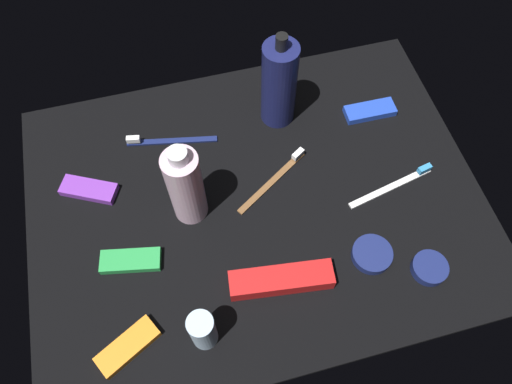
# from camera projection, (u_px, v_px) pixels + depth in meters

# --- Properties ---
(ground_plane) EXTENTS (0.84, 0.64, 0.01)m
(ground_plane) POSITION_uv_depth(u_px,v_px,m) (256.00, 201.00, 0.91)
(ground_plane) COLOR black
(lotion_bottle) EXTENTS (0.07, 0.07, 0.22)m
(lotion_bottle) POSITION_uv_depth(u_px,v_px,m) (279.00, 84.00, 0.92)
(lotion_bottle) COLOR navy
(lotion_bottle) RESTS_ON ground_plane
(bodywash_bottle) EXTENTS (0.06, 0.06, 0.19)m
(bodywash_bottle) POSITION_uv_depth(u_px,v_px,m) (186.00, 186.00, 0.82)
(bodywash_bottle) COLOR silver
(bodywash_bottle) RESTS_ON ground_plane
(deodorant_stick) EXTENTS (0.04, 0.04, 0.10)m
(deodorant_stick) POSITION_uv_depth(u_px,v_px,m) (203.00, 330.00, 0.74)
(deodorant_stick) COLOR silver
(deodorant_stick) RESTS_ON ground_plane
(toothbrush_brown) EXTENTS (0.16, 0.11, 0.02)m
(toothbrush_brown) POSITION_uv_depth(u_px,v_px,m) (276.00, 177.00, 0.92)
(toothbrush_brown) COLOR brown
(toothbrush_brown) RESTS_ON ground_plane
(toothbrush_white) EXTENTS (0.18, 0.05, 0.02)m
(toothbrush_white) POSITION_uv_depth(u_px,v_px,m) (396.00, 184.00, 0.92)
(toothbrush_white) COLOR white
(toothbrush_white) RESTS_ON ground_plane
(toothbrush_navy) EXTENTS (0.18, 0.05, 0.02)m
(toothbrush_navy) POSITION_uv_depth(u_px,v_px,m) (166.00, 140.00, 0.96)
(toothbrush_navy) COLOR navy
(toothbrush_navy) RESTS_ON ground_plane
(toothpaste_box_red) EXTENTS (0.18, 0.07, 0.03)m
(toothpaste_box_red) POSITION_uv_depth(u_px,v_px,m) (280.00, 280.00, 0.81)
(toothpaste_box_red) COLOR red
(toothpaste_box_red) RESTS_ON ground_plane
(snack_bar_orange) EXTENTS (0.11, 0.08, 0.01)m
(snack_bar_orange) POSITION_uv_depth(u_px,v_px,m) (128.00, 346.00, 0.77)
(snack_bar_orange) COLOR orange
(snack_bar_orange) RESTS_ON ground_plane
(snack_bar_green) EXTENTS (0.11, 0.06, 0.01)m
(snack_bar_green) POSITION_uv_depth(u_px,v_px,m) (131.00, 261.00, 0.84)
(snack_bar_green) COLOR green
(snack_bar_green) RESTS_ON ground_plane
(snack_bar_blue) EXTENTS (0.10, 0.04, 0.01)m
(snack_bar_blue) POSITION_uv_depth(u_px,v_px,m) (370.00, 111.00, 1.00)
(snack_bar_blue) COLOR blue
(snack_bar_blue) RESTS_ON ground_plane
(snack_bar_purple) EXTENTS (0.11, 0.08, 0.01)m
(snack_bar_purple) POSITION_uv_depth(u_px,v_px,m) (89.00, 189.00, 0.91)
(snack_bar_purple) COLOR purple
(snack_bar_purple) RESTS_ON ground_plane
(cream_tin_left) EXTENTS (0.07, 0.07, 0.02)m
(cream_tin_left) POSITION_uv_depth(u_px,v_px,m) (372.00, 254.00, 0.84)
(cream_tin_left) COLOR navy
(cream_tin_left) RESTS_ON ground_plane
(cream_tin_right) EXTENTS (0.06, 0.06, 0.02)m
(cream_tin_right) POSITION_uv_depth(u_px,v_px,m) (429.00, 268.00, 0.83)
(cream_tin_right) COLOR navy
(cream_tin_right) RESTS_ON ground_plane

